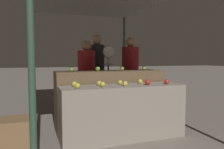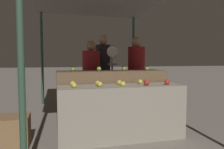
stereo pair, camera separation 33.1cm
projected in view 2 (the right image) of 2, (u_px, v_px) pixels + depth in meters
The scene contains 22 objects.
ground_plane at pixel (121, 138), 3.41m from camera, with size 60.00×60.00×0.00m, color gray.
market_canopy at pixel (106, 0), 4.25m from camera, with size 2.83×4.05×2.52m.
display_counter_front at pixel (121, 112), 3.38m from camera, with size 1.93×0.55×0.83m, color gray.
display_counter_back at pixel (112, 99), 3.95m from camera, with size 1.93×0.55×1.02m, color brown.
apple_front_0 at pixel (74, 85), 3.05m from camera, with size 0.07×0.07×0.07m, color gold.
apple_front_1 at pixel (100, 84), 3.16m from camera, with size 0.08×0.08×0.08m, color gold.
apple_front_2 at pixel (123, 84), 3.24m from camera, with size 0.08×0.08×0.08m, color yellow.
apple_front_3 at pixel (147, 83), 3.34m from camera, with size 0.09×0.09×0.09m, color #B72D23.
apple_front_4 at pixel (167, 82), 3.43m from camera, with size 0.08×0.08×0.08m, color #B72D23.
apple_front_5 at pixel (73, 84), 3.25m from camera, with size 0.08×0.08×0.08m, color gold.
apple_front_6 at pixel (98, 83), 3.35m from camera, with size 0.08×0.08×0.08m, color gold.
apple_front_7 at pixel (119, 82), 3.44m from camera, with size 0.08×0.08×0.08m, color gold.
apple_front_8 at pixel (140, 82), 3.54m from camera, with size 0.08×0.08×0.08m, color yellow.
apple_back_0 at pixel (73, 69), 3.74m from camera, with size 0.08×0.08×0.08m, color #84AD3D.
apple_back_1 at pixel (99, 69), 3.85m from camera, with size 0.08×0.08×0.08m, color #84AD3D.
apple_back_2 at pixel (124, 68), 3.98m from camera, with size 0.08×0.08×0.08m, color #8EB247.
apple_back_3 at pixel (147, 68), 4.09m from camera, with size 0.08×0.08×0.08m, color #8EB247.
produce_scale at pixel (112, 67), 4.45m from camera, with size 0.25×0.20×1.51m.
person_vendor_at_scale at pixel (91, 73), 4.64m from camera, with size 0.46×0.46×1.62m.
person_customer_left at pixel (103, 67), 5.13m from camera, with size 0.45×0.45×1.80m.
person_customer_right at pixel (136, 69), 5.07m from camera, with size 0.53×0.53×1.74m.
wooden_crate_side at pixel (13, 131), 3.07m from camera, with size 0.43×0.43×0.43m, color olive.
Camera 2 is at (-0.99, -3.18, 1.24)m, focal length 35.00 mm.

